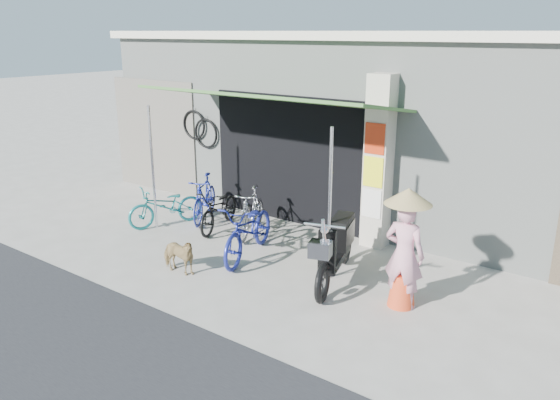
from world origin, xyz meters
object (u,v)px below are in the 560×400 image
Objects in this scene: bike_black at (219,209)px; bike_silver at (251,212)px; bike_teal at (166,206)px; bike_blue at (205,198)px; nun at (405,249)px; bike_navy at (249,230)px; street_dog at (178,256)px; moped at (336,248)px.

bike_silver reaches higher than bike_black.
bike_teal is 1.00× the size of bike_blue.
nun is (4.73, -1.05, 0.39)m from bike_blue.
bike_silver is 1.06m from bike_navy.
bike_black reaches higher than bike_teal.
bike_blue is (0.37, 0.70, 0.06)m from bike_teal.
bike_black is 2.09m from street_dog.
street_dog is at bearing -82.95° from bike_black.
nun reaches higher than bike_black.
bike_silver is (0.69, 0.11, 0.05)m from bike_black.
moped reaches higher than bike_teal.
bike_black is at bearing -47.94° from bike_blue.
bike_teal is 5.12m from nun.
bike_blue is at bearing 137.84° from bike_navy.
bike_navy reaches higher than bike_black.
bike_teal is 3.94m from moped.
street_dog is (1.45, -2.13, -0.15)m from bike_blue.
bike_black reaches higher than street_dog.
bike_blue is 4.86m from nun.
bike_blue is 0.64m from bike_black.
moped is 1.22m from nun.
nun reaches higher than bike_silver.
bike_navy reaches higher than bike_silver.
street_dog is 2.47m from moped.
moped is (3.93, -0.17, 0.13)m from bike_teal.
moped is 1.17× the size of nun.
bike_teal is 2.31m from street_dog.
bike_teal is at bearing -170.60° from bike_black.
street_dog is at bearing -128.39° from bike_navy.
bike_blue is 2.12× the size of street_dog.
bike_silver is at bearing 40.76° from bike_teal.
moped is at bearing -41.40° from bike_blue.
moped is at bearing -29.34° from bike_black.
bike_teal is 0.82× the size of bike_navy.
moped is at bearing -11.04° from nun.
nun is (1.16, -0.17, 0.32)m from moped.
nun reaches higher than bike_teal.
bike_black is at bearing 135.34° from bike_navy.
bike_silver is 2.08× the size of street_dog.
bike_teal is at bearing -145.16° from bike_blue.
nun reaches higher than bike_blue.
bike_silver is 0.87× the size of nun.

